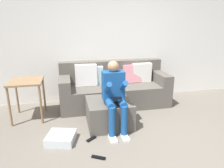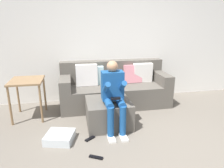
{
  "view_description": "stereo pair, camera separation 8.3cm",
  "coord_description": "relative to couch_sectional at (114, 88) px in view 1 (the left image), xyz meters",
  "views": [
    {
      "loc": [
        -1.12,
        -1.91,
        1.62
      ],
      "look_at": [
        -0.36,
        1.51,
        0.58
      ],
      "focal_mm": 32.4,
      "sensor_mm": 36.0,
      "label": 1
    },
    {
      "loc": [
        -1.04,
        -1.93,
        1.62
      ],
      "look_at": [
        -0.36,
        1.51,
        0.58
      ],
      "focal_mm": 32.4,
      "sensor_mm": 36.0,
      "label": 2
    }
  ],
  "objects": [
    {
      "name": "ottoman",
      "position": [
        -0.29,
        -0.9,
        -0.14
      ],
      "size": [
        0.71,
        0.69,
        0.42
      ],
      "primitive_type": "cube",
      "color": "#59544C",
      "rests_on": "ground_plane"
    },
    {
      "name": "storage_bin",
      "position": [
        -1.06,
        -1.26,
        -0.29
      ],
      "size": [
        0.46,
        0.45,
        0.12
      ],
      "primitive_type": "cube",
      "rotation": [
        0.0,
        0.0,
        -0.27
      ],
      "color": "silver",
      "rests_on": "ground_plane"
    },
    {
      "name": "side_table",
      "position": [
        -1.62,
        -0.34,
        0.24
      ],
      "size": [
        0.54,
        0.6,
        0.7
      ],
      "color": "olive",
      "rests_on": "ground_plane"
    },
    {
      "name": "remote_near_ottoman",
      "position": [
        -0.6,
        -1.75,
        -0.34
      ],
      "size": [
        0.18,
        0.12,
        0.02
      ],
      "primitive_type": "cube",
      "rotation": [
        0.0,
        0.0,
        -0.5
      ],
      "color": "black",
      "rests_on": "ground_plane"
    },
    {
      "name": "ground_plane",
      "position": [
        0.22,
        -1.99,
        -0.35
      ],
      "size": [
        7.61,
        7.61,
        0.0
      ],
      "primitive_type": "plane",
      "color": "#6B6359"
    },
    {
      "name": "person_seated",
      "position": [
        -0.23,
        -1.07,
        0.27
      ],
      "size": [
        0.33,
        0.6,
        1.09
      ],
      "color": "#194C8C",
      "rests_on": "ground_plane"
    },
    {
      "name": "remote_by_storage_bin",
      "position": [
        -0.63,
        -1.31,
        -0.34
      ],
      "size": [
        0.16,
        0.14,
        0.02
      ],
      "primitive_type": "cube",
      "rotation": [
        0.0,
        0.0,
        0.65
      ],
      "color": "black",
      "rests_on": "ground_plane"
    },
    {
      "name": "couch_sectional",
      "position": [
        0.0,
        0.0,
        0.0
      ],
      "size": [
        2.17,
        0.85,
        0.88
      ],
      "color": "#59544C",
      "rests_on": "ground_plane"
    },
    {
      "name": "wall_back",
      "position": [
        0.22,
        0.41,
        0.99
      ],
      "size": [
        5.85,
        0.1,
        2.67
      ],
      "primitive_type": "cube",
      "color": "silver",
      "rests_on": "ground_plane"
    }
  ]
}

